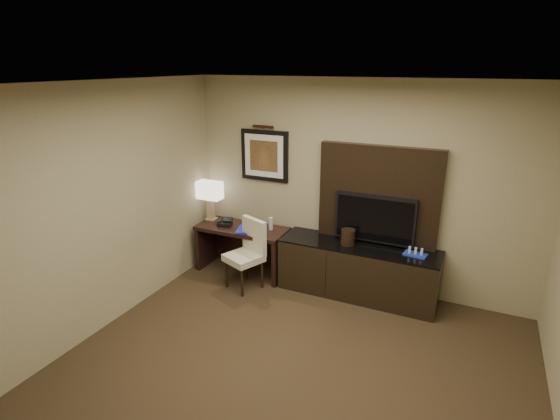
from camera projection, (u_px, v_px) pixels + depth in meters
The scene contains 18 objects.
floor at pixel (271, 404), 3.86m from camera, with size 4.50×5.00×0.01m, color #312416.
ceiling at pixel (268, 88), 2.99m from camera, with size 4.50×5.00×0.01m, color silver.
wall_back at pixel (356, 187), 5.57m from camera, with size 4.50×0.01×2.70m, color #998F67.
wall_left at pixel (67, 223), 4.33m from camera, with size 0.01×5.00×2.70m, color #998F67.
desk at pixel (243, 249), 6.20m from camera, with size 1.27×0.55×0.68m, color black.
credenza at pixel (358, 270), 5.57m from camera, with size 2.00×0.55×0.69m, color black.
tv_wall_panel at pixel (378, 197), 5.43m from camera, with size 1.50×0.12×1.30m, color black.
tv at pixel (375, 219), 5.42m from camera, with size 1.00×0.08×0.60m, color black.
artwork at pixel (265, 156), 5.98m from camera, with size 0.70×0.04×0.70m, color black.
picture_light at pixel (263, 127), 5.82m from camera, with size 0.04×0.04×0.30m, color #442615.
desk_chair at pixel (244, 257), 5.72m from camera, with size 0.42×0.49×0.88m, color beige, non-canonical shape.
table_lamp at pixel (210, 200), 6.29m from camera, with size 0.37×0.21×0.60m, color tan, non-canonical shape.
desk_phone at pixel (225, 222), 6.14m from camera, with size 0.19×0.17×0.09m, color black, non-canonical shape.
blue_folder at pixel (246, 229), 5.97m from camera, with size 0.24×0.32×0.02m, color #1C21B9.
book at pixel (244, 222), 5.97m from camera, with size 0.16×0.02×0.21m, color beige.
water_bottle at pixel (271, 224), 5.96m from camera, with size 0.06×0.06×0.17m, color #A9BAC0.
ice_bucket at pixel (348, 237), 5.47m from camera, with size 0.18×0.18×0.20m, color black.
minibar_tray at pixel (416, 252), 5.17m from camera, with size 0.26×0.16×0.10m, color #1C36B7, non-canonical shape.
Camera 1 is at (1.39, -2.78, 2.87)m, focal length 28.00 mm.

